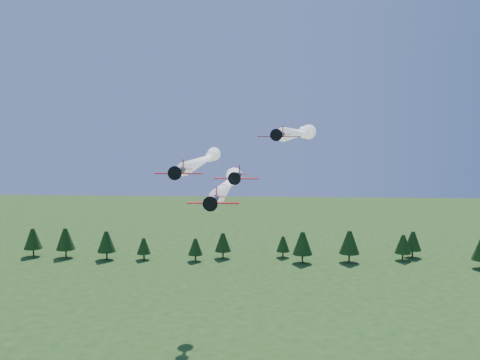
# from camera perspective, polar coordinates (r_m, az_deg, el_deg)

# --- Properties ---
(plane_lead) EXTENTS (8.07, 46.92, 3.70)m
(plane_lead) POSITION_cam_1_polar(r_m,az_deg,el_deg) (108.98, -1.18, -0.35)
(plane_lead) COLOR black
(plane_lead) RESTS_ON ground
(plane_left) EXTENTS (8.41, 61.48, 3.70)m
(plane_left) POSITION_cam_1_polar(r_m,az_deg,el_deg) (126.56, -3.82, 2.17)
(plane_left) COLOR black
(plane_left) RESTS_ON ground
(plane_right) EXTENTS (13.28, 50.74, 3.70)m
(plane_right) POSITION_cam_1_polar(r_m,az_deg,el_deg) (119.11, 6.37, 4.99)
(plane_right) COLOR black
(plane_right) RESTS_ON ground
(plane_slot) EXTENTS (8.30, 9.03, 2.92)m
(plane_slot) POSITION_cam_1_polar(r_m,az_deg,el_deg) (97.31, -0.31, 0.39)
(plane_slot) COLOR black
(plane_slot) RESTS_ON ground
(treeline) EXTENTS (176.07, 22.08, 11.96)m
(treeline) POSITION_cam_1_polar(r_m,az_deg,el_deg) (204.90, 0.88, -6.70)
(treeline) COLOR #382314
(treeline) RESTS_ON ground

